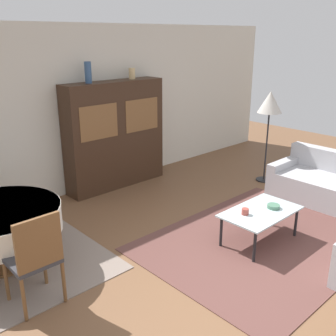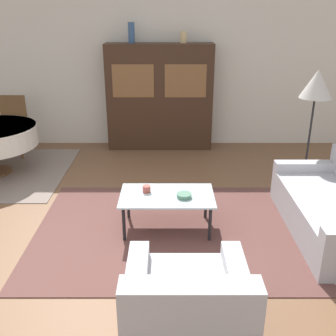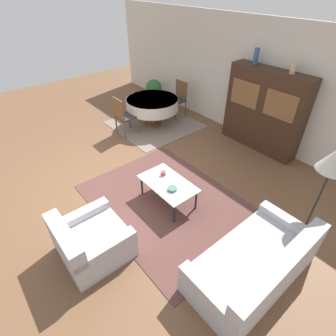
{
  "view_description": "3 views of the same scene",
  "coord_description": "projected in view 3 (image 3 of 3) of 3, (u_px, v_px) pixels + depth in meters",
  "views": [
    {
      "loc": [
        -2.96,
        -1.97,
        2.53
      ],
      "look_at": [
        0.2,
        1.4,
        0.95
      ],
      "focal_mm": 42.0,
      "sensor_mm": 36.0,
      "label": 1
    },
    {
      "loc": [
        0.97,
        -3.39,
        2.34
      ],
      "look_at": [
        0.96,
        0.5,
        0.75
      ],
      "focal_mm": 42.0,
      "sensor_mm": 36.0,
      "label": 2
    },
    {
      "loc": [
        3.66,
        -1.73,
        3.35
      ],
      "look_at": [
        0.96,
        0.5,
        0.75
      ],
      "focal_mm": 28.0,
      "sensor_mm": 36.0,
      "label": 3
    }
  ],
  "objects": [
    {
      "name": "coffee_table",
      "position": [
        168.0,
        185.0,
        4.58
      ],
      "size": [
        1.04,
        0.62,
        0.42
      ],
      "color": "black",
      "rests_on": "area_rug"
    },
    {
      "name": "dining_chair_near",
      "position": [
        123.0,
        114.0,
        6.47
      ],
      "size": [
        0.44,
        0.44,
        0.98
      ],
      "color": "brown",
      "rests_on": "dining_rug"
    },
    {
      "name": "dining_chair_far",
      "position": [
        178.0,
        97.0,
        7.41
      ],
      "size": [
        0.44,
        0.44,
        0.98
      ],
      "rotation": [
        0.0,
        0.0,
        3.14
      ],
      "color": "brown",
      "rests_on": "dining_rug"
    },
    {
      "name": "couch",
      "position": [
        255.0,
        265.0,
        3.44
      ],
      "size": [
        0.92,
        1.82,
        0.75
      ],
      "rotation": [
        0.0,
        0.0,
        1.57
      ],
      "color": "#B2B2B7",
      "rests_on": "ground_plane"
    },
    {
      "name": "ground_plane",
      "position": [
        117.0,
        186.0,
        5.15
      ],
      "size": [
        14.0,
        14.0,
        0.0
      ],
      "primitive_type": "plane",
      "color": "brown"
    },
    {
      "name": "vase_short",
      "position": [
        293.0,
        69.0,
        4.99
      ],
      "size": [
        0.11,
        0.11,
        0.18
      ],
      "color": "tan",
      "rests_on": "display_cabinet"
    },
    {
      "name": "dining_table",
      "position": [
        152.0,
        104.0,
        6.92
      ],
      "size": [
        1.37,
        1.37,
        0.73
      ],
      "color": "brown",
      "rests_on": "dining_rug"
    },
    {
      "name": "cup",
      "position": [
        163.0,
        173.0,
        4.71
      ],
      "size": [
        0.09,
        0.09,
        0.08
      ],
      "color": "#9E4238",
      "rests_on": "coffee_table"
    },
    {
      "name": "dining_rug",
      "position": [
        155.0,
        124.0,
        7.26
      ],
      "size": [
        2.08,
        2.09,
        0.01
      ],
      "color": "gray",
      "rests_on": "ground_plane"
    },
    {
      "name": "wall_back",
      "position": [
        244.0,
        79.0,
        6.2
      ],
      "size": [
        10.0,
        0.06,
        2.7
      ],
      "color": "beige",
      "rests_on": "ground_plane"
    },
    {
      "name": "display_cabinet",
      "position": [
        264.0,
        111.0,
        5.83
      ],
      "size": [
        1.82,
        0.4,
        1.81
      ],
      "color": "#382316",
      "rests_on": "ground_plane"
    },
    {
      "name": "area_rug",
      "position": [
        167.0,
        202.0,
        4.77
      ],
      "size": [
        3.0,
        2.26,
        0.01
      ],
      "color": "brown",
      "rests_on": "ground_plane"
    },
    {
      "name": "armchair",
      "position": [
        90.0,
        241.0,
        3.75
      ],
      "size": [
        0.93,
        0.92,
        0.72
      ],
      "color": "#B2B2B7",
      "rests_on": "ground_plane"
    },
    {
      "name": "vase_tall",
      "position": [
        256.0,
        56.0,
        5.48
      ],
      "size": [
        0.11,
        0.11,
        0.33
      ],
      "color": "#33517A",
      "rests_on": "display_cabinet"
    },
    {
      "name": "potted_plant",
      "position": [
        154.0,
        89.0,
        8.33
      ],
      "size": [
        0.51,
        0.51,
        0.71
      ],
      "color": "beige",
      "rests_on": "ground_plane"
    },
    {
      "name": "floor_lamp",
      "position": [
        335.0,
        162.0,
        3.42
      ],
      "size": [
        0.42,
        0.42,
        1.61
      ],
      "color": "black",
      "rests_on": "ground_plane"
    },
    {
      "name": "bowl",
      "position": [
        172.0,
        189.0,
        4.4
      ],
      "size": [
        0.16,
        0.16,
        0.05
      ],
      "color": "#4C7A60",
      "rests_on": "coffee_table"
    }
  ]
}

